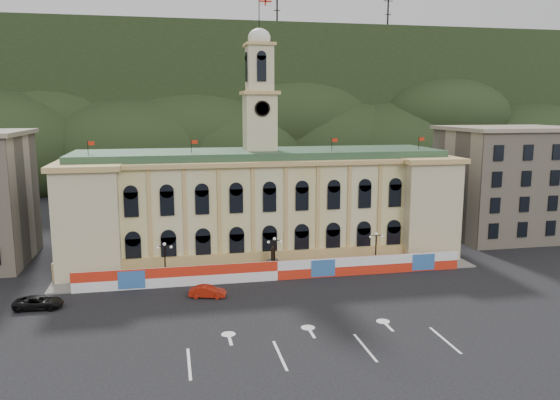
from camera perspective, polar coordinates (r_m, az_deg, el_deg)
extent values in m
plane|color=black|center=(56.67, 2.81, -12.98)|extent=(260.00, 260.00, 0.00)
cube|color=black|center=(181.07, -7.56, 9.69)|extent=(230.00, 70.00, 44.00)
cube|color=#595651|center=(167.86, 5.19, 12.47)|extent=(22.00, 8.00, 14.00)
cube|color=#595651|center=(162.43, -24.42, 10.34)|extent=(16.00, 7.00, 10.00)
cylinder|color=black|center=(171.21, -0.31, 19.19)|extent=(0.50, 0.50, 20.00)
cylinder|color=black|center=(181.27, 11.21, 18.48)|extent=(0.50, 0.50, 20.00)
cube|color=beige|center=(81.06, -2.07, -0.84)|extent=(55.00, 15.00, 14.00)
cube|color=tan|center=(74.91, -1.05, -6.28)|extent=(56.00, 0.80, 2.40)
cube|color=tan|center=(80.05, -2.11, 4.30)|extent=(56.20, 16.20, 0.60)
cube|color=#2F4F34|center=(79.98, -2.11, 4.80)|extent=(53.00, 13.00, 1.20)
cube|color=beige|center=(79.68, -18.86, -1.55)|extent=(8.00, 17.00, 14.00)
cube|color=beige|center=(87.10, 13.47, -0.37)|extent=(8.00, 17.00, 14.00)
cube|color=beige|center=(79.72, -2.13, 8.10)|extent=(4.40, 4.40, 8.00)
cube|color=tan|center=(79.71, -2.15, 11.12)|extent=(5.20, 5.20, 0.50)
cube|color=beige|center=(79.86, -2.17, 13.48)|extent=(3.60, 3.60, 6.50)
cube|color=tan|center=(80.15, -2.18, 15.91)|extent=(4.20, 4.20, 0.40)
cylinder|color=black|center=(77.42, -1.85, 9.53)|extent=(2.20, 0.20, 2.20)
ellipsoid|color=silver|center=(80.26, -2.19, 16.55)|extent=(3.20, 3.20, 2.72)
cylinder|color=black|center=(80.70, -2.20, 18.81)|extent=(0.12, 0.12, 5.00)
cube|color=white|center=(81.15, -1.54, 20.05)|extent=(1.80, 0.04, 1.20)
cube|color=red|center=(81.12, -1.54, 20.05)|extent=(1.80, 0.02, 0.22)
cube|color=red|center=(81.12, -1.54, 20.05)|extent=(0.22, 0.02, 1.20)
cube|color=#B7A58D|center=(99.89, 22.73, 1.57)|extent=(20.00, 16.00, 18.00)
cube|color=gray|center=(99.12, 23.08, 6.90)|extent=(21.00, 17.00, 0.60)
cube|color=red|center=(70.00, -0.26, -7.39)|extent=(50.00, 0.25, 2.50)
cube|color=#3364AA|center=(68.79, -15.25, -8.06)|extent=(3.20, 0.05, 2.20)
cube|color=#3364AA|center=(71.25, 4.53, -7.12)|extent=(3.20, 0.05, 2.20)
cube|color=#3364AA|center=(76.22, 14.76, -6.29)|extent=(3.20, 0.05, 2.20)
cube|color=slate|center=(72.93, -0.69, -7.65)|extent=(56.00, 5.50, 0.16)
cube|color=#595651|center=(72.92, -0.73, -6.98)|extent=(1.40, 1.40, 1.80)
cylinder|color=black|center=(72.45, -0.73, -5.69)|extent=(0.60, 0.60, 1.60)
sphere|color=black|center=(72.22, -0.73, -5.00)|extent=(0.44, 0.44, 0.44)
cylinder|color=black|center=(71.00, -11.85, -8.29)|extent=(0.44, 0.44, 0.30)
cylinder|color=black|center=(70.34, -11.92, -6.55)|extent=(0.18, 0.18, 4.80)
cube|color=black|center=(69.74, -11.98, -4.73)|extent=(1.60, 0.08, 0.08)
sphere|color=silver|center=(69.79, -12.64, -4.87)|extent=(0.36, 0.36, 0.36)
sphere|color=silver|center=(69.78, -11.32, -4.83)|extent=(0.36, 0.36, 0.36)
sphere|color=silver|center=(69.68, -11.99, -4.53)|extent=(0.40, 0.40, 0.40)
cylinder|color=black|center=(72.20, -0.58, -7.77)|extent=(0.44, 0.44, 0.30)
cylinder|color=black|center=(71.56, -0.58, -6.05)|extent=(0.18, 0.18, 4.80)
cube|color=black|center=(70.97, -0.58, -4.26)|extent=(1.60, 0.08, 0.08)
sphere|color=silver|center=(70.86, -1.22, -4.41)|extent=(0.36, 0.36, 0.36)
sphere|color=silver|center=(71.16, 0.05, -4.35)|extent=(0.36, 0.36, 0.36)
sphere|color=silver|center=(70.91, -0.58, -4.07)|extent=(0.40, 0.40, 0.40)
cylinder|color=black|center=(76.01, 9.92, -7.02)|extent=(0.44, 0.44, 0.30)
cylinder|color=black|center=(75.40, 9.97, -5.38)|extent=(0.18, 0.18, 4.80)
cube|color=black|center=(74.84, 10.02, -3.68)|extent=(1.60, 0.08, 0.08)
sphere|color=silver|center=(74.59, 9.44, -3.83)|extent=(0.36, 0.36, 0.36)
sphere|color=silver|center=(75.17, 10.58, -3.75)|extent=(0.36, 0.36, 0.36)
sphere|color=silver|center=(74.78, 10.03, -3.49)|extent=(0.40, 0.40, 0.40)
imported|color=#A11A0B|center=(64.66, -7.57, -9.47)|extent=(3.54, 4.94, 1.39)
imported|color=black|center=(66.20, -23.92, -9.76)|extent=(3.04, 5.48, 1.44)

